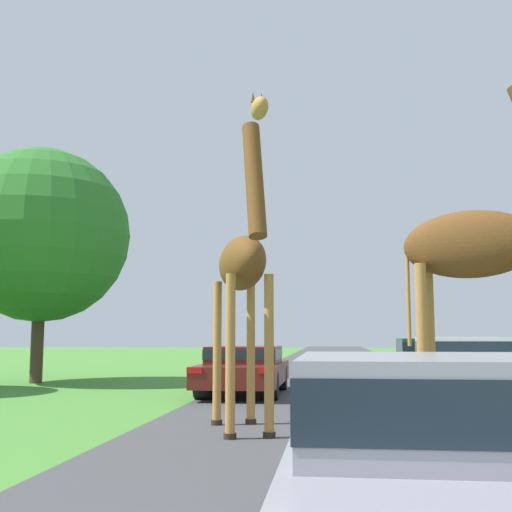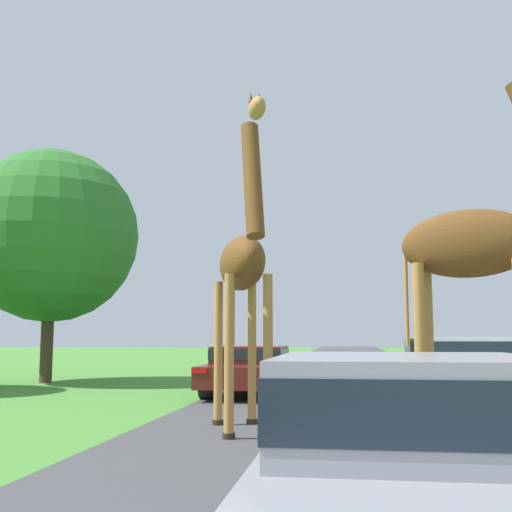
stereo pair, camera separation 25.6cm
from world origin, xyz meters
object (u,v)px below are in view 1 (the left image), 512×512
(car_lead_maroon, at_px, (431,455))
(car_queue_left, at_px, (463,369))
(tree_centre_back, at_px, (42,235))
(giraffe_near_road, at_px, (243,266))
(car_queue_right, at_px, (245,368))
(car_far_ahead, at_px, (430,361))
(giraffe_companion, at_px, (480,253))

(car_lead_maroon, height_order, car_queue_left, car_queue_left)
(car_queue_left, bearing_deg, car_lead_maroon, -102.19)
(car_lead_maroon, relative_size, tree_centre_back, 0.62)
(giraffe_near_road, relative_size, car_queue_right, 1.06)
(car_far_ahead, xyz_separation_m, tree_centre_back, (-12.40, -0.34, 4.05))
(giraffe_companion, xyz_separation_m, car_lead_maroon, (-1.35, -4.27, -1.89))
(car_queue_left, bearing_deg, car_far_ahead, 89.01)
(car_queue_right, xyz_separation_m, tree_centre_back, (-7.17, 3.09, 4.12))
(giraffe_companion, bearing_deg, giraffe_near_road, -94.65)
(giraffe_near_road, bearing_deg, car_queue_right, -100.14)
(giraffe_near_road, xyz_separation_m, tree_centre_back, (-8.02, 9.60, 2.16))
(giraffe_near_road, xyz_separation_m, car_lead_maroon, (2.07, -5.78, -1.91))
(car_lead_maroon, height_order, car_queue_right, car_lead_maroon)
(car_lead_maroon, xyz_separation_m, tree_centre_back, (-10.09, 15.38, 4.07))
(giraffe_near_road, xyz_separation_m, car_queue_right, (-0.85, 6.51, -1.96))
(giraffe_companion, distance_m, car_lead_maroon, 4.86)
(giraffe_near_road, height_order, car_queue_left, giraffe_near_road)
(car_queue_right, height_order, car_queue_left, car_queue_left)
(car_queue_left, bearing_deg, giraffe_near_road, -133.73)
(giraffe_companion, bearing_deg, car_queue_right, -132.86)
(car_far_ahead, bearing_deg, car_lead_maroon, -98.36)
(giraffe_near_road, relative_size, car_queue_left, 1.15)
(car_queue_left, distance_m, tree_centre_back, 13.92)
(car_queue_right, distance_m, car_far_ahead, 6.25)
(giraffe_companion, xyz_separation_m, car_queue_right, (-4.26, 8.02, -1.93))
(giraffe_companion, xyz_separation_m, car_far_ahead, (0.96, 11.44, -1.86))
(car_queue_right, xyz_separation_m, car_far_ahead, (5.23, 3.42, 0.07))
(car_queue_right, height_order, tree_centre_back, tree_centre_back)
(car_lead_maroon, bearing_deg, car_queue_right, 103.35)
(car_queue_right, bearing_deg, giraffe_near_road, -82.56)
(giraffe_companion, distance_m, car_queue_left, 6.31)
(giraffe_near_road, height_order, car_queue_right, giraffe_near_road)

